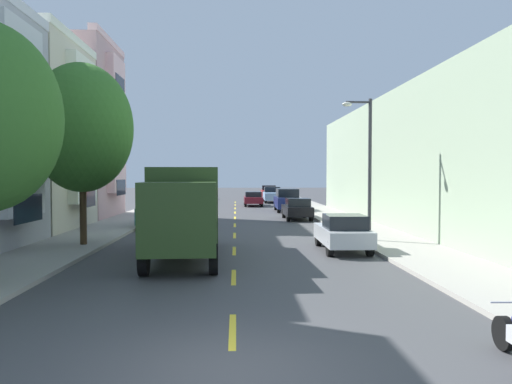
{
  "coord_description": "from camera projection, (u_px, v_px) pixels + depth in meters",
  "views": [
    {
      "loc": [
        0.07,
        -7.39,
        3.08
      ],
      "look_at": [
        1.55,
        27.8,
        1.84
      ],
      "focal_mm": 33.71,
      "sensor_mm": 36.0,
      "label": 1
    }
  ],
  "objects": [
    {
      "name": "parked_hatchback_silver",
      "position": [
        343.0,
        232.0,
        19.41
      ],
      "size": [
        1.79,
        4.02,
        1.5
      ],
      "color": "#B2B5BA",
      "rests_on": "ground_plane"
    },
    {
      "name": "ground_plane",
      "position": [
        235.0,
        215.0,
        37.44
      ],
      "size": [
        160.0,
        160.0,
        0.0
      ],
      "primitive_type": "plane",
      "color": "#424244"
    },
    {
      "name": "parked_suv_teal",
      "position": [
        159.0,
        210.0,
        28.55
      ],
      "size": [
        1.96,
        4.81,
        1.93
      ],
      "color": "#195B60",
      "rests_on": "ground_plane"
    },
    {
      "name": "lane_centerline_dashes",
      "position": [
        235.0,
        221.0,
        31.95
      ],
      "size": [
        0.14,
        47.2,
        0.01
      ],
      "color": "yellow",
      "rests_on": "ground_plane"
    },
    {
      "name": "parked_hatchback_champagne",
      "position": [
        202.0,
        193.0,
        61.64
      ],
      "size": [
        1.86,
        4.05,
        1.5
      ],
      "color": "tan",
      "rests_on": "ground_plane"
    },
    {
      "name": "sidewalk_right",
      "position": [
        330.0,
        215.0,
        35.74
      ],
      "size": [
        3.2,
        120.0,
        0.14
      ],
      "primitive_type": "cube",
      "color": "#A39E93",
      "rests_on": "ground_plane"
    },
    {
      "name": "street_lamp",
      "position": [
        366.0,
        158.0,
        21.58
      ],
      "size": [
        1.35,
        0.28,
        6.36
      ],
      "color": "#38383D",
      "rests_on": "sidewalk_right"
    },
    {
      "name": "apartment_block_opposite",
      "position": [
        470.0,
        161.0,
        27.89
      ],
      "size": [
        10.0,
        36.0,
        7.79
      ],
      "primitive_type": "cube",
      "color": "#99AD8E",
      "rests_on": "ground_plane"
    },
    {
      "name": "moving_burgundy_sedan",
      "position": [
        253.0,
        198.0,
        47.87
      ],
      "size": [
        1.8,
        4.5,
        1.43
      ],
      "color": "maroon",
      "rests_on": "ground_plane"
    },
    {
      "name": "parked_hatchback_black",
      "position": [
        297.0,
        209.0,
        33.1
      ],
      "size": [
        1.78,
        4.02,
        1.5
      ],
      "color": "black",
      "rests_on": "ground_plane"
    },
    {
      "name": "delivery_box_truck",
      "position": [
        186.0,
        206.0,
        18.0
      ],
      "size": [
        2.68,
        8.07,
        3.34
      ],
      "color": "#2D471E",
      "rests_on": "ground_plane"
    },
    {
      "name": "parked_hatchback_charcoal",
      "position": [
        194.0,
        198.0,
        48.96
      ],
      "size": [
        1.78,
        4.02,
        1.5
      ],
      "color": "#333338",
      "rests_on": "ground_plane"
    },
    {
      "name": "parked_pickup_sky",
      "position": [
        273.0,
        195.0,
        54.2
      ],
      "size": [
        2.06,
        5.32,
        1.73
      ],
      "color": "#7A9EC6",
      "rests_on": "ground_plane"
    },
    {
      "name": "parked_suv_navy",
      "position": [
        287.0,
        200.0,
        40.66
      ],
      "size": [
        1.99,
        4.82,
        1.93
      ],
      "color": "navy",
      "rests_on": "ground_plane"
    },
    {
      "name": "sidewalk_left",
      "position": [
        138.0,
        216.0,
        35.14
      ],
      "size": [
        3.2,
        120.0,
        0.14
      ],
      "primitive_type": "cube",
      "color": "#A39E93",
      "rests_on": "ground_plane"
    },
    {
      "name": "townhouse_fourth_rose",
      "position": [
        32.0,
        132.0,
        33.92
      ],
      "size": [
        12.07,
        7.49,
        12.67
      ],
      "color": "#CC9E9E",
      "rests_on": "ground_plane"
    },
    {
      "name": "street_tree_second",
      "position": [
        82.0,
        128.0,
        20.2
      ],
      "size": [
        4.23,
        4.23,
        7.64
      ],
      "color": "#47331E",
      "rests_on": "sidewalk_left"
    },
    {
      "name": "parked_pickup_red",
      "position": [
        269.0,
        192.0,
        62.28
      ],
      "size": [
        2.06,
        5.32,
        1.73
      ],
      "color": "#AD1E1E",
      "rests_on": "ground_plane"
    }
  ]
}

